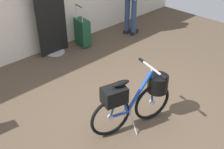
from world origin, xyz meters
The scene contains 4 objects.
ground_plane centered at (0.00, 0.00, 0.00)m, with size 8.27×8.27×0.00m, color brown.
floor_banner_stand centered at (0.34, 2.21, 0.87)m, with size 0.60×0.36×1.92m.
folding_bike_foreground centered at (-0.08, -0.21, 0.43)m, with size 1.12×0.53×0.81m.
rolling_suitcase centered at (0.94, 2.09, 0.28)m, with size 0.23×0.38×0.83m.
Camera 1 is at (-2.19, -1.96, 2.46)m, focal length 44.39 mm.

